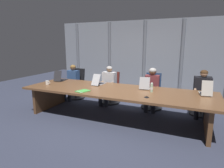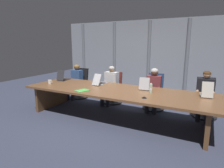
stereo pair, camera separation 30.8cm
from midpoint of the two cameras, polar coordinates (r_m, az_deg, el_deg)
The scene contains 19 objects.
ground_plane at distance 4.80m, azimuth 2.81°, elevation -10.21°, with size 13.76×13.76×0.00m, color #383D51.
conference_table at distance 4.61m, azimuth 2.89°, elevation -3.26°, with size 4.59×1.42×0.73m.
curtain_backdrop at distance 7.05m, azimuth 12.23°, elevation 7.75°, with size 6.88×0.17×2.64m.
laptop_left_end at distance 5.89m, azimuth -12.98°, elevation 1.72°, with size 0.28×0.45×0.32m.
laptop_left_mid at distance 5.15m, azimuth -1.89°, elevation 0.52°, with size 0.23×0.50×0.30m.
laptop_center at distance 4.70m, azimuth 11.84°, elevation -0.85°, with size 0.28×0.40×0.31m.
laptop_right_mid at distance 4.51m, azimuth 28.29°, elevation -2.54°, with size 0.27×0.45×0.34m.
office_chair_left_end at distance 6.57m, azimuth -8.27°, elevation -0.78°, with size 0.60×0.60×0.99m.
office_chair_left_mid at distance 5.93m, azimuth 1.87°, elevation -2.16°, with size 0.60×0.60×0.95m.
office_chair_center at distance 5.53m, azimuth 14.11°, elevation -3.48°, with size 0.60×0.60×0.99m.
office_chair_right_mid at distance 5.40m, azimuth 27.66°, elevation -4.91°, with size 0.60×0.60×0.98m.
person_left_end at distance 6.41m, azimuth -9.63°, elevation 1.33°, with size 0.38×0.55×1.14m.
person_left_mid at distance 5.74m, azimuth 0.98°, elevation 0.38°, with size 0.45×0.57×1.15m.
person_center at distance 5.30m, azimuth 13.97°, elevation -0.82°, with size 0.42×0.57×1.16m.
person_right_mid at distance 5.18m, azimuth 27.80°, elevation -2.17°, with size 0.42×0.55×1.18m.
water_bottle_primary at distance 4.38m, azimuth 13.61°, elevation -1.31°, with size 0.06×0.06×0.22m.
coffee_mug_near at distance 5.46m, azimuth -16.68°, elevation 0.64°, with size 0.14×0.09×0.11m.
conference_mic_left_side at distance 3.95m, azimuth 11.87°, elevation -3.95°, with size 0.11×0.11×0.04m, color black.
spiral_notepad at distance 4.48m, azimuth -7.06°, elevation -1.98°, with size 0.31×0.36×0.03m.
Camera 2 is at (1.96, -3.99, 1.82)m, focal length 30.37 mm.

